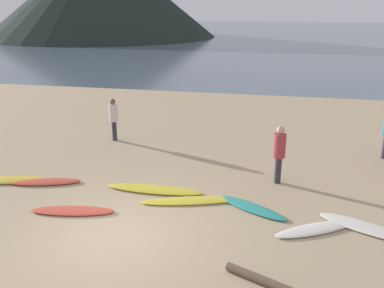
# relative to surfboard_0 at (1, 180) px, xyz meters

# --- Properties ---
(ground_plane) EXTENTS (120.00, 120.00, 0.20)m
(ground_plane) POSITION_rel_surfboard_0_xyz_m (4.29, 7.91, -0.14)
(ground_plane) COLOR tan
(ground_plane) RESTS_ON ground
(ocean_water) EXTENTS (140.00, 100.00, 0.01)m
(ocean_water) POSITION_rel_surfboard_0_xyz_m (4.29, 63.61, -0.04)
(ocean_water) COLOR slate
(ocean_water) RESTS_ON ground
(surfboard_0) EXTENTS (2.60, 1.30, 0.09)m
(surfboard_0) POSITION_rel_surfboard_0_xyz_m (0.00, 0.00, 0.00)
(surfboard_0) COLOR yellow
(surfboard_0) RESTS_ON ground
(surfboard_1) EXTENTS (2.00, 1.01, 0.09)m
(surfboard_1) POSITION_rel_surfboard_0_xyz_m (1.30, 0.16, 0.00)
(surfboard_1) COLOR #D84C38
(surfboard_1) RESTS_ON ground
(surfboard_2) EXTENTS (2.11, 0.88, 0.08)m
(surfboard_2) POSITION_rel_surfboard_0_xyz_m (2.87, -1.26, -0.00)
(surfboard_2) COLOR #D84C38
(surfboard_2) RESTS_ON ground
(surfboard_3) EXTENTS (2.67, 0.59, 0.09)m
(surfboard_3) POSITION_rel_surfboard_0_xyz_m (4.44, 0.34, 0.00)
(surfboard_3) COLOR yellow
(surfboard_3) RESTS_ON ground
(surfboard_4) EXTENTS (2.65, 1.24, 0.07)m
(surfboard_4) POSITION_rel_surfboard_0_xyz_m (5.57, -0.09, -0.01)
(surfboard_4) COLOR yellow
(surfboard_4) RESTS_ON ground
(surfboard_5) EXTENTS (1.91, 1.39, 0.08)m
(surfboard_5) POSITION_rel_surfboard_0_xyz_m (7.11, -0.16, -0.00)
(surfboard_5) COLOR teal
(surfboard_5) RESTS_ON ground
(surfboard_6) EXTENTS (1.98, 1.46, 0.07)m
(surfboard_6) POSITION_rel_surfboard_0_xyz_m (8.58, -0.90, -0.01)
(surfboard_6) COLOR silver
(surfboard_6) RESTS_ON ground
(surfboard_7) EXTENTS (2.13, 1.43, 0.09)m
(surfboard_7) POSITION_rel_surfboard_0_xyz_m (9.68, -0.60, -0.00)
(surfboard_7) COLOR silver
(surfboard_7) RESTS_ON ground
(person_0) EXTENTS (0.34, 0.34, 1.66)m
(person_0) POSITION_rel_surfboard_0_xyz_m (7.68, 1.60, 0.94)
(person_0) COLOR #2D2D38
(person_0) RESTS_ON ground
(person_3) EXTENTS (0.32, 0.32, 1.57)m
(person_3) POSITION_rel_surfboard_0_xyz_m (1.70, 4.28, 0.88)
(person_3) COLOR #2D2D38
(person_3) RESTS_ON ground
(driftwood_log) EXTENTS (1.59, 0.81, 0.16)m
(driftwood_log) POSITION_rel_surfboard_0_xyz_m (7.63, -3.10, 0.04)
(driftwood_log) COLOR brown
(driftwood_log) RESTS_ON ground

